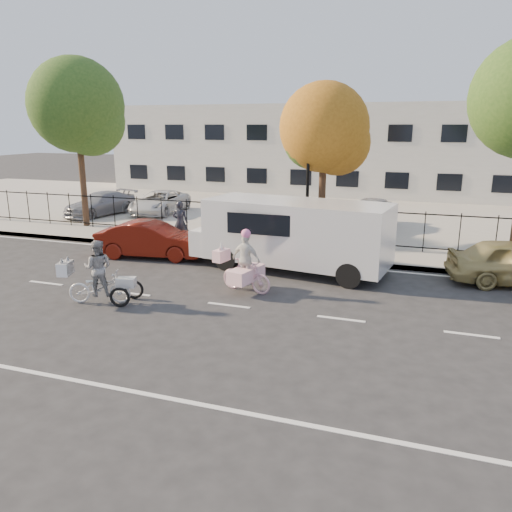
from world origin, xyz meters
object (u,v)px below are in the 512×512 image
at_px(pedestrian, 180,222).
at_px(lot_car_b, 160,202).
at_px(lamppost, 308,168).
at_px(unicorn_bike, 245,269).
at_px(lot_car_d, 369,213).
at_px(white_van, 293,233).
at_px(zebra_trike, 99,279).
at_px(red_sedan, 152,240).
at_px(lot_car_a, 100,204).

distance_m(pedestrian, lot_car_b, 7.29).
bearing_deg(lamppost, unicorn_bike, -94.98).
xyz_separation_m(pedestrian, lot_car_d, (6.66, 5.43, -0.15)).
distance_m(unicorn_bike, white_van, 2.73).
bearing_deg(zebra_trike, lot_car_b, 4.20).
bearing_deg(white_van, zebra_trike, -123.11).
distance_m(white_van, lot_car_d, 7.36).
height_order(zebra_trike, lot_car_b, zebra_trike).
relative_size(unicorn_bike, white_van, 0.28).
bearing_deg(lot_car_b, lot_car_d, -5.17).
bearing_deg(white_van, lot_car_d, 84.88).
bearing_deg(lamppost, red_sedan, -149.19).
height_order(zebra_trike, lot_car_a, zebra_trike).
distance_m(zebra_trike, red_sedan, 4.86).
distance_m(white_van, pedestrian, 5.29).
height_order(unicorn_bike, lot_car_b, unicorn_bike).
bearing_deg(red_sedan, lot_car_b, 19.49).
height_order(unicorn_bike, lot_car_a, unicorn_bike).
relative_size(zebra_trike, red_sedan, 0.52).
xyz_separation_m(red_sedan, lot_car_b, (-3.97, 7.64, 0.09)).
relative_size(white_van, lot_car_b, 1.59).
height_order(unicorn_bike, lot_car_d, unicorn_bike).
height_order(lamppost, pedestrian, lamppost).
relative_size(lamppost, lot_car_b, 1.02).
bearing_deg(zebra_trike, red_sedan, -4.47).
relative_size(zebra_trike, white_van, 0.30).
height_order(white_van, lot_car_b, white_van).
height_order(white_van, lot_car_a, white_van).
height_order(zebra_trike, lot_car_d, zebra_trike).
relative_size(lamppost, lot_car_a, 1.07).
relative_size(unicorn_bike, lot_car_a, 0.46).
distance_m(unicorn_bike, lot_car_d, 10.01).
relative_size(red_sedan, lot_car_d, 0.97).
bearing_deg(white_van, lamppost, 102.69).
bearing_deg(white_van, unicorn_bike, -97.99).
relative_size(unicorn_bike, red_sedan, 0.48).
bearing_deg(lot_car_d, zebra_trike, -107.64).
bearing_deg(zebra_trike, lot_car_d, -44.28).
xyz_separation_m(lamppost, unicorn_bike, (-0.48, -5.56, -2.43)).
bearing_deg(red_sedan, unicorn_bike, -127.31).
height_order(pedestrian, lot_car_b, pedestrian).
bearing_deg(lot_car_b, lot_car_a, -153.43).
relative_size(red_sedan, lot_car_b, 0.93).
relative_size(lamppost, white_van, 0.64).
distance_m(lamppost, zebra_trike, 8.97).
distance_m(unicorn_bike, lot_car_b, 13.29).
height_order(lamppost, lot_car_b, lamppost).
distance_m(white_van, lot_car_a, 13.40).
bearing_deg(red_sedan, pedestrian, -17.35).
bearing_deg(lot_car_b, unicorn_bike, -52.79).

